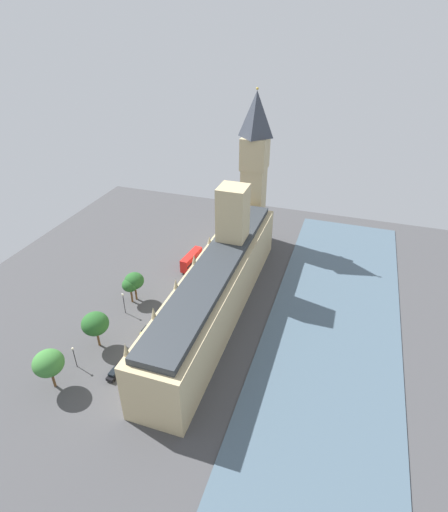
% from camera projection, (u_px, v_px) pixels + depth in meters
% --- Properties ---
extents(ground_plane, '(146.00, 146.00, 0.00)m').
position_uv_depth(ground_plane, '(210.00, 311.00, 111.07)').
color(ground_plane, '#424244').
extents(river_thames, '(33.38, 131.40, 0.25)m').
position_uv_depth(river_thames, '(331.00, 336.00, 102.20)').
color(river_thames, '#475B6B').
rests_on(river_thames, ground).
extents(parliament_building, '(13.11, 76.00, 31.15)m').
position_uv_depth(parliament_building, '(218.00, 283.00, 107.23)').
color(parliament_building, tan).
rests_on(parliament_building, ground).
extents(clock_tower, '(8.38, 8.38, 51.08)m').
position_uv_depth(clock_tower, '(254.00, 168.00, 132.47)').
color(clock_tower, tan).
rests_on(clock_tower, ground).
extents(double_decker_bus_corner, '(3.54, 10.69, 4.75)m').
position_uv_depth(double_decker_bus_corner, '(191.00, 260.00, 128.89)').
color(double_decker_bus_corner, red).
rests_on(double_decker_bus_corner, ground).
extents(car_dark_green_under_trees, '(2.17, 4.79, 1.74)m').
position_uv_depth(car_dark_green_under_trees, '(178.00, 293.00, 116.39)').
color(car_dark_green_under_trees, '#19472D').
rests_on(car_dark_green_under_trees, ground).
extents(car_blue_kerbside, '(2.23, 4.19, 1.74)m').
position_uv_depth(car_blue_kerbside, '(165.00, 312.00, 109.02)').
color(car_blue_kerbside, navy).
rests_on(car_blue_kerbside, ground).
extents(car_yellow_cab_midblock, '(2.09, 4.18, 1.74)m').
position_uv_depth(car_yellow_cab_midblock, '(147.00, 331.00, 102.85)').
color(car_yellow_cab_midblock, gold).
rests_on(car_yellow_cab_midblock, ground).
extents(car_black_near_tower, '(2.01, 4.59, 1.74)m').
position_uv_depth(car_black_near_tower, '(115.00, 373.00, 90.78)').
color(car_black_near_tower, black).
rests_on(car_black_near_tower, ground).
extents(pedestrian_opposite_hall, '(0.61, 0.66, 1.56)m').
position_uv_depth(pedestrian_opposite_hall, '(204.00, 283.00, 121.33)').
color(pedestrian_opposite_hall, maroon).
rests_on(pedestrian_opposite_hall, ground).
extents(pedestrian_leading, '(0.64, 0.57, 1.52)m').
position_uv_depth(pedestrian_leading, '(170.00, 337.00, 101.09)').
color(pedestrian_leading, gray).
rests_on(pedestrian_leading, ground).
extents(pedestrian_far_end, '(0.57, 0.66, 1.63)m').
position_uv_depth(pedestrian_far_end, '(182.00, 318.00, 107.39)').
color(pedestrian_far_end, '#336B60').
rests_on(pedestrian_far_end, ground).
extents(plane_tree_trailing, '(4.46, 4.46, 7.69)m').
position_uv_depth(plane_tree_trailing, '(130.00, 285.00, 111.58)').
color(plane_tree_trailing, brown).
rests_on(plane_tree_trailing, ground).
extents(plane_tree_by_river_gate, '(5.40, 5.40, 8.65)m').
position_uv_depth(plane_tree_by_river_gate, '(134.00, 281.00, 112.26)').
color(plane_tree_by_river_gate, brown).
rests_on(plane_tree_by_river_gate, ground).
extents(plane_tree_slot_10, '(6.46, 6.46, 9.56)m').
position_uv_depth(plane_tree_slot_10, '(95.00, 324.00, 96.15)').
color(plane_tree_slot_10, brown).
rests_on(plane_tree_slot_10, ground).
extents(plane_tree_slot_11, '(6.51, 6.51, 9.75)m').
position_uv_depth(plane_tree_slot_11, '(48.00, 363.00, 85.16)').
color(plane_tree_slot_11, brown).
rests_on(plane_tree_slot_11, ground).
extents(street_lamp_slot_12, '(0.56, 0.56, 5.84)m').
position_uv_depth(street_lamp_slot_12, '(74.00, 353.00, 91.53)').
color(street_lamp_slot_12, black).
rests_on(street_lamp_slot_12, ground).
extents(street_lamp_slot_13, '(0.56, 0.56, 6.44)m').
position_uv_depth(street_lamp_slot_13, '(123.00, 300.00, 107.97)').
color(street_lamp_slot_13, black).
rests_on(street_lamp_slot_13, ground).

